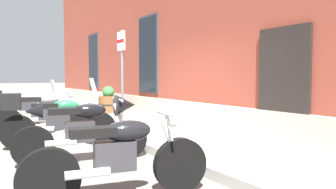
% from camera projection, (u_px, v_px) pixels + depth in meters
% --- Properties ---
extents(ground_plane, '(140.00, 140.00, 0.00)m').
position_uv_depth(ground_plane, '(113.00, 139.00, 6.79)').
color(ground_plane, '#565451').
extents(sidewalk, '(31.91, 2.39, 0.16)m').
position_uv_depth(sidewalk, '(159.00, 130.00, 7.44)').
color(sidewalk, gray).
rests_on(sidewalk, ground_plane).
extents(motorcycle_silver_touring, '(0.62, 2.16, 1.28)m').
position_uv_depth(motorcycle_silver_touring, '(26.00, 106.00, 8.72)').
color(motorcycle_silver_touring, black).
rests_on(motorcycle_silver_touring, ground_plane).
extents(motorcycle_grey_naked, '(0.62, 2.13, 1.02)m').
position_uv_depth(motorcycle_grey_naked, '(44.00, 113.00, 7.37)').
color(motorcycle_grey_naked, black).
rests_on(motorcycle_grey_naked, ground_plane).
extents(motorcycle_green_touring, '(0.83, 2.14, 1.34)m').
position_uv_depth(motorcycle_green_touring, '(54.00, 118.00, 6.02)').
color(motorcycle_green_touring, black).
rests_on(motorcycle_green_touring, ground_plane).
extents(motorcycle_black_sport, '(0.69, 2.09, 1.07)m').
position_uv_depth(motorcycle_black_sport, '(89.00, 126.00, 4.96)').
color(motorcycle_black_sport, black).
rests_on(motorcycle_black_sport, ground_plane).
extents(motorcycle_black_naked, '(0.71, 2.07, 0.95)m').
position_uv_depth(motorcycle_black_naked, '(121.00, 157.00, 3.40)').
color(motorcycle_black_naked, black).
rests_on(motorcycle_black_naked, ground_plane).
extents(parking_sign, '(0.36, 0.07, 2.30)m').
position_uv_depth(parking_sign, '(122.00, 65.00, 7.35)').
color(parking_sign, '#4C4C51').
rests_on(parking_sign, sidewalk).
extents(barrel_planter, '(0.70, 0.70, 0.89)m').
position_uv_depth(barrel_planter, '(108.00, 102.00, 10.56)').
color(barrel_planter, brown).
rests_on(barrel_planter, sidewalk).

